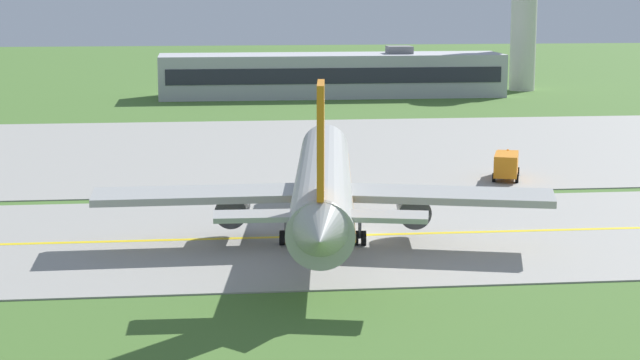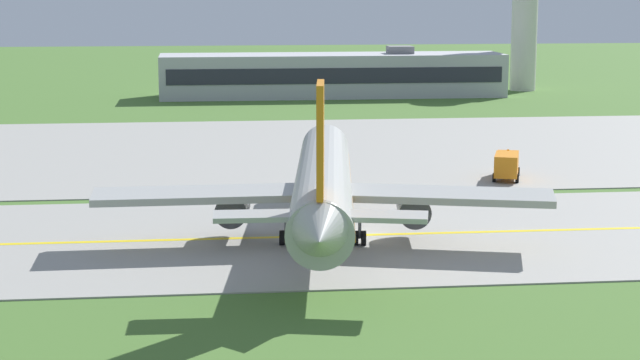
{
  "view_description": "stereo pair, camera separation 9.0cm",
  "coord_description": "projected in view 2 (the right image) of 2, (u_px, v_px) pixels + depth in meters",
  "views": [
    {
      "loc": [
        -11.14,
        -76.6,
        18.23
      ],
      "look_at": [
        -2.34,
        1.41,
        4.0
      ],
      "focal_mm": 61.03,
      "sensor_mm": 36.0,
      "label": 1
    },
    {
      "loc": [
        -11.06,
        -76.61,
        18.23
      ],
      "look_at": [
        -2.34,
        1.41,
        4.0
      ],
      "focal_mm": 61.03,
      "sensor_mm": 36.0,
      "label": 2
    }
  ],
  "objects": [
    {
      "name": "ground_plane",
      "position": [
        354.0,
        237.0,
        79.38
      ],
      "size": [
        500.0,
        500.0,
        0.0
      ],
      "primitive_type": "plane",
      "color": "#47702D"
    },
    {
      "name": "taxiway_strip",
      "position": [
        354.0,
        236.0,
        79.37
      ],
      "size": [
        240.0,
        28.0,
        0.1
      ],
      "primitive_type": "cube",
      "color": "#9E9B93",
      "rests_on": "ground"
    },
    {
      "name": "apron_pad",
      "position": [
        389.0,
        148.0,
        121.53
      ],
      "size": [
        140.0,
        52.0,
        0.1
      ],
      "primitive_type": "cube",
      "color": "#9E9B93",
      "rests_on": "ground"
    },
    {
      "name": "taxiway_centreline",
      "position": [
        354.0,
        235.0,
        79.36
      ],
      "size": [
        220.0,
        0.6,
        0.01
      ],
      "primitive_type": "cube",
      "color": "yellow",
      "rests_on": "taxiway_strip"
    },
    {
      "name": "airplane_lead",
      "position": [
        323.0,
        184.0,
        77.33
      ],
      "size": [
        32.27,
        39.64,
        12.7
      ],
      "color": "#ADADA8",
      "rests_on": "ground"
    },
    {
      "name": "service_truck_fuel",
      "position": [
        507.0,
        164.0,
        102.0
      ],
      "size": [
        3.84,
        6.34,
        2.6
      ],
      "color": "orange",
      "rests_on": "ground"
    },
    {
      "name": "terminal_building",
      "position": [
        333.0,
        75.0,
        177.35
      ],
      "size": [
        55.87,
        11.13,
        8.12
      ],
      "color": "#B2B2B7",
      "rests_on": "ground"
    },
    {
      "name": "control_tower",
      "position": [
        525.0,
        7.0,
        185.58
      ],
      "size": [
        7.6,
        7.6,
        23.26
      ],
      "color": "silver",
      "rests_on": "ground"
    }
  ]
}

